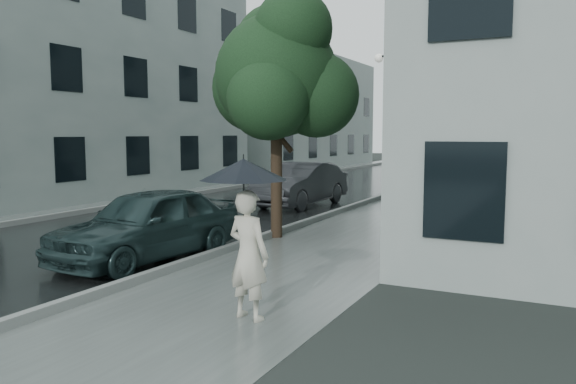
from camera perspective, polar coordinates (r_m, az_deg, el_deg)
The scene contains 14 objects.
ground at distance 9.01m, azimuth -6.09°, elevation -9.98°, with size 120.00×120.00×0.00m, color black.
sidewalk at distance 19.94m, azimuth 13.45°, elevation -1.27°, with size 3.50×60.00×0.01m, color slate.
kerb_near at distance 20.42m, azimuth 8.46°, elevation -0.81°, with size 0.15×60.00×0.15m, color slate.
asphalt_road at distance 21.76m, azimuth -0.33°, elevation -0.52°, with size 6.85×60.00×0.00m, color black.
kerb_far at distance 23.53m, azimuth -7.96°, elevation 0.10°, with size 0.15×60.00×0.15m, color slate.
sidewalk_far at distance 24.07m, azimuth -9.78°, elevation 0.03°, with size 1.70×60.00×0.01m, color #4C5451.
building_far_a at distance 24.07m, azimuth -24.21°, elevation 10.91°, with size 7.02×20.00×9.50m.
building_far_b at distance 41.63m, azimuth 0.17°, elevation 8.11°, with size 7.02×18.00×8.00m.
pedestrian at distance 7.48m, azimuth -4.03°, elevation -6.38°, with size 0.63×0.41×1.73m, color #B9B6A2.
umbrella at distance 7.32m, azimuth -4.54°, elevation 2.29°, with size 1.49×1.49×1.26m.
street_tree at distance 13.37m, azimuth -0.98°, elevation 11.83°, with size 3.73×3.38×5.65m.
lamp_post at distance 20.74m, azimuth 10.06°, elevation 7.50°, with size 0.83×0.45×5.34m.
car_near at distance 11.29m, azimuth -14.03°, elevation -3.14°, with size 1.68×4.17×1.42m, color #1B2D2E.
car_far at distance 19.09m, azimuth 1.28°, elevation 0.79°, with size 1.55×4.46×1.47m, color #25272A.
Camera 1 is at (4.69, -7.29, 2.48)m, focal length 35.00 mm.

